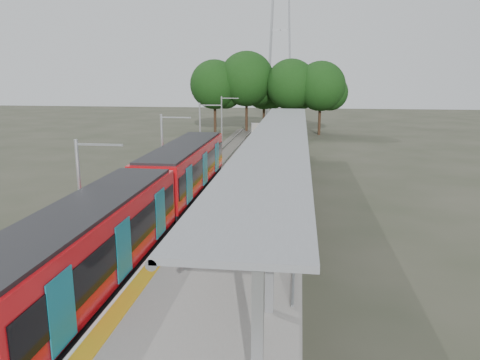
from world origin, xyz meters
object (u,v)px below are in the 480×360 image
(train, at_px, (150,197))
(bench_near, at_px, (292,216))
(bench_mid, at_px, (294,217))
(info_pillar_far, at_px, (263,166))
(info_pillar_near, at_px, (247,223))
(litter_bin, at_px, (284,168))
(bench_far, at_px, (298,140))

(train, distance_m, bench_near, 7.09)
(bench_mid, xyz_separation_m, info_pillar_far, (-2.29, 11.30, 0.12))
(train, bearing_deg, info_pillar_near, -29.03)
(bench_mid, xyz_separation_m, info_pillar_near, (-1.95, -1.91, 0.26))
(bench_near, distance_m, info_pillar_near, 2.93)
(info_pillar_near, xyz_separation_m, info_pillar_far, (-0.33, 13.21, -0.13))
(train, height_order, bench_mid, train)
(train, xyz_separation_m, bench_mid, (7.10, -0.95, -0.46))
(bench_near, bearing_deg, litter_bin, 100.40)
(info_pillar_near, distance_m, litter_bin, 13.82)
(bench_far, height_order, litter_bin, bench_far)
(info_pillar_near, bearing_deg, bench_far, 65.36)
(bench_near, xyz_separation_m, litter_bin, (-0.78, 11.55, -0.04))
(bench_mid, bearing_deg, litter_bin, 114.97)
(info_pillar_near, bearing_deg, info_pillar_far, 70.91)
(info_pillar_near, bearing_deg, bench_mid, 23.76)
(bench_near, relative_size, info_pillar_near, 0.81)
(bench_near, height_order, bench_far, bench_far)
(train, height_order, info_pillar_far, train)
(bench_far, distance_m, litter_bin, 13.45)
(litter_bin, bearing_deg, bench_far, 86.45)
(info_pillar_near, bearing_deg, litter_bin, 64.83)
(train, xyz_separation_m, info_pillar_near, (5.15, -2.86, -0.21))
(info_pillar_far, bearing_deg, train, -123.91)
(info_pillar_far, distance_m, litter_bin, 1.57)
(info_pillar_far, bearing_deg, bench_far, 71.75)
(bench_far, bearing_deg, litter_bin, -99.71)
(litter_bin, bearing_deg, info_pillar_near, -94.63)
(info_pillar_near, relative_size, litter_bin, 1.89)
(train, distance_m, litter_bin, 12.60)
(bench_far, bearing_deg, bench_mid, -96.14)
(bench_far, height_order, info_pillar_far, info_pillar_far)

